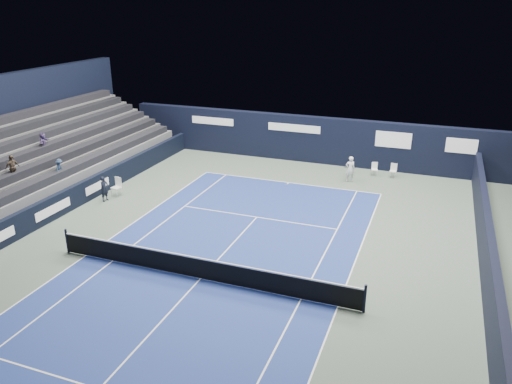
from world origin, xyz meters
TOP-DOWN VIEW (x-y plane):
  - ground at (0.00, 2.00)m, footprint 48.00×48.00m
  - court_surface at (0.00, 0.00)m, footprint 10.97×23.77m
  - enclosure_wall_right at (10.50, 6.00)m, footprint 0.30×22.00m
  - folding_chair_back_a at (4.63, 15.12)m, footprint 0.45×0.44m
  - folding_chair_back_b at (5.77, 15.15)m, footprint 0.41×0.40m
  - line_judge_chair at (-8.41, 6.53)m, footprint 0.53×0.52m
  - line_judge at (-8.56, 5.59)m, footprint 0.42×0.56m
  - court_markings at (0.00, 0.00)m, footprint 11.03×23.83m
  - tennis_net at (0.00, 0.00)m, footprint 12.90×0.10m
  - back_sponsor_wall at (0.01, 16.50)m, footprint 26.00×0.63m
  - side_barrier_left at (-9.50, 5.97)m, footprint 0.33×22.00m
  - spectator_stand at (-13.28, 6.99)m, footprint 6.00×18.00m
  - tennis_player at (3.38, 13.45)m, footprint 0.67×0.90m

SIDE VIEW (x-z plane):
  - ground at x=0.00m, z-range 0.00..0.00m
  - court_surface at x=0.00m, z-range 0.00..0.01m
  - court_markings at x=0.00m, z-range 0.01..0.01m
  - folding_chair_back_a at x=4.63m, z-range 0.06..0.89m
  - folding_chair_back_b at x=5.77m, z-range 0.06..0.93m
  - tennis_net at x=0.00m, z-range -0.04..1.06m
  - line_judge_chair at x=-8.41m, z-range 0.07..1.13m
  - side_barrier_left at x=-9.50m, z-range 0.00..1.20m
  - line_judge at x=-8.56m, z-range 0.00..1.40m
  - tennis_player at x=3.38m, z-range 0.00..1.57m
  - enclosure_wall_right at x=10.50m, z-range 0.00..1.80m
  - back_sponsor_wall at x=0.01m, z-range 0.00..3.10m
  - spectator_stand at x=-13.28m, z-range -1.25..5.15m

